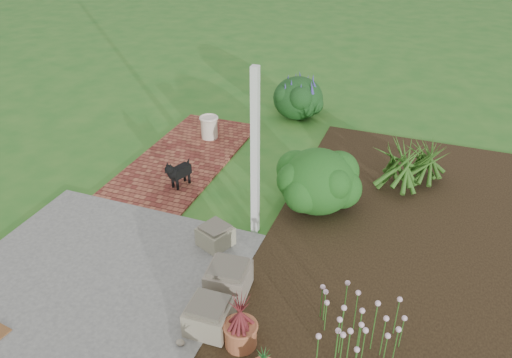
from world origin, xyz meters
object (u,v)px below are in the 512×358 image
(black_dog, at_px, (178,172))
(cream_ceramic_urn, at_px, (209,128))
(stone_trough_near, at_px, (209,317))
(evergreen_shrub, at_px, (317,180))

(black_dog, bearing_deg, cream_ceramic_urn, 118.53)
(stone_trough_near, relative_size, evergreen_shrub, 0.41)
(black_dog, relative_size, evergreen_shrub, 0.46)
(black_dog, height_order, evergreen_shrub, evergreen_shrub)
(evergreen_shrub, bearing_deg, cream_ceramic_urn, 147.94)
(cream_ceramic_urn, bearing_deg, stone_trough_near, -64.80)
(stone_trough_near, xyz_separation_m, black_dog, (-1.79, 2.60, 0.12))
(cream_ceramic_urn, xyz_separation_m, evergreen_shrub, (2.60, -1.63, 0.27))
(stone_trough_near, height_order, evergreen_shrub, evergreen_shrub)
(stone_trough_near, bearing_deg, cream_ceramic_urn, 115.20)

